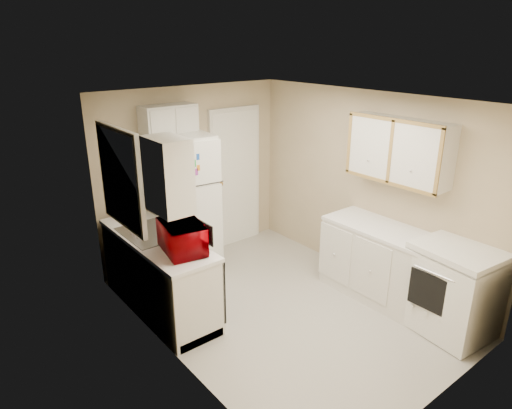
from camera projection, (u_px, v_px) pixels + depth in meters
floor at (283, 308)px, 5.34m from camera, size 3.80×3.80×0.00m
ceiling at (288, 100)px, 4.51m from camera, size 3.80×3.80×0.00m
wall_left at (170, 248)px, 4.10m from camera, size 3.80×3.80×0.00m
wall_right at (367, 188)px, 5.75m from camera, size 3.80×3.80×0.00m
wall_back at (193, 174)px, 6.32m from camera, size 2.80×2.80×0.00m
wall_front at (449, 281)px, 3.53m from camera, size 2.80×2.80×0.00m
left_counter at (159, 273)px, 5.20m from camera, size 0.60×1.80×0.90m
dishwasher at (209, 283)px, 4.91m from camera, size 0.03×0.58×0.72m
sink at (150, 236)px, 5.17m from camera, size 0.54×0.74×0.16m
microwave at (183, 238)px, 4.67m from camera, size 0.61×0.41×0.37m
soap_bottle at (133, 211)px, 5.52m from camera, size 0.11×0.11×0.20m
window_blinds at (122, 178)px, 4.76m from camera, size 0.10×0.98×1.08m
upper_cabinet_left at (168, 175)px, 4.15m from camera, size 0.30×0.45×0.70m
refrigerator at (181, 205)px, 5.93m from camera, size 0.84×0.82×1.86m
cabinet_over_fridge at (169, 121)px, 5.70m from camera, size 0.70×0.30×0.40m
interior_door at (235, 178)px, 6.76m from camera, size 0.86×0.06×2.08m
right_counter at (401, 271)px, 5.24m from camera, size 0.60×2.00×0.90m
stove at (453, 290)px, 4.78m from camera, size 0.74×0.88×0.99m
upper_cabinet_right at (399, 150)px, 5.09m from camera, size 0.30×1.20×0.70m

